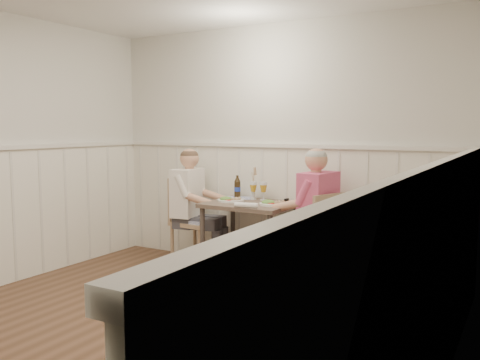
{
  "coord_description": "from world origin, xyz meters",
  "views": [
    {
      "loc": [
        2.38,
        -2.64,
        1.52
      ],
      "look_at": [
        -0.09,
        1.64,
        1.0
      ],
      "focal_mm": 38.0,
      "sensor_mm": 36.0,
      "label": 1
    }
  ],
  "objects": [
    {
      "name": "chair_right",
      "position": [
        0.68,
        1.79,
        0.49
      ],
      "size": [
        0.56,
        0.56,
        0.91
      ],
      "color": "#9C7753",
      "rests_on": "ground"
    },
    {
      "name": "grass_vase",
      "position": [
        -0.18,
        2.08,
        0.91
      ],
      "size": [
        0.04,
        0.04,
        0.36
      ],
      "color": "silver",
      "rests_on": "dining_table"
    },
    {
      "name": "chair_left",
      "position": [
        -0.86,
        1.92,
        0.52
      ],
      "size": [
        0.49,
        0.49,
        0.96
      ],
      "color": "#9C7753",
      "rests_on": "ground"
    },
    {
      "name": "rolled_napkin",
      "position": [
        0.04,
        1.53,
        0.78
      ],
      "size": [
        0.23,
        0.1,
        0.05
      ],
      "color": "white",
      "rests_on": "dining_table"
    },
    {
      "name": "room_shell",
      "position": [
        0.0,
        0.0,
        1.52
      ],
      "size": [
        4.04,
        4.54,
        2.6
      ],
      "color": "silver",
      "rests_on": "ground"
    },
    {
      "name": "beer_glass_a",
      "position": [
        -0.05,
        2.06,
        0.88
      ],
      "size": [
        0.08,
        0.08,
        0.2
      ],
      "color": "silver",
      "rests_on": "dining_table"
    },
    {
      "name": "beer_bottle",
      "position": [
        -0.38,
        2.08,
        0.86
      ],
      "size": [
        0.07,
        0.07,
        0.25
      ],
      "color": "black",
      "rests_on": "dining_table"
    },
    {
      "name": "plate_diner",
      "position": [
        -0.31,
        1.81,
        0.77
      ],
      "size": [
        0.28,
        0.28,
        0.07
      ],
      "color": "white",
      "rests_on": "dining_table"
    },
    {
      "name": "wainscot",
      "position": [
        0.0,
        0.69,
        0.69
      ],
      "size": [
        4.0,
        4.49,
        1.34
      ],
      "color": "white",
      "rests_on": "ground"
    },
    {
      "name": "ground_plane",
      "position": [
        0.0,
        0.0,
        0.0
      ],
      "size": [
        4.5,
        4.5,
        0.0
      ],
      "primitive_type": "plane",
      "color": "#472D1C"
    },
    {
      "name": "dining_table",
      "position": [
        -0.09,
        1.84,
        0.64
      ],
      "size": [
        0.86,
        0.7,
        0.75
      ],
      "color": "#4E463B",
      "rests_on": "ground"
    },
    {
      "name": "man_in_pink",
      "position": [
        0.61,
        1.85,
        0.56
      ],
      "size": [
        0.66,
        0.46,
        1.34
      ],
      "color": "#3F3F47",
      "rests_on": "ground"
    },
    {
      "name": "beer_glass_b",
      "position": [
        -0.16,
        2.05,
        0.88
      ],
      "size": [
        0.08,
        0.08,
        0.19
      ],
      "color": "silver",
      "rests_on": "dining_table"
    },
    {
      "name": "gingham_mat",
      "position": [
        -0.35,
        2.05,
        0.75
      ],
      "size": [
        0.35,
        0.32,
        0.01
      ],
      "color": "#5563AA",
      "rests_on": "dining_table"
    },
    {
      "name": "plate_man",
      "position": [
        0.18,
        1.82,
        0.77
      ],
      "size": [
        0.29,
        0.29,
        0.07
      ],
      "color": "white",
      "rests_on": "dining_table"
    },
    {
      "name": "diner_cream",
      "position": [
        -0.84,
        1.87,
        0.55
      ],
      "size": [
        0.64,
        0.45,
        1.3
      ],
      "color": "#3F3F47",
      "rests_on": "ground"
    }
  ]
}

